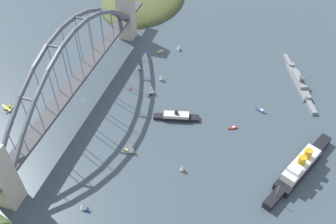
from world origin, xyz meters
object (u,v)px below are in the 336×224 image
Objects in this scene: seaplane_taxiing_near_bridge at (8,108)px; small_boat_8 at (83,205)px; small_boat_6 at (151,89)px; small_boat_10 at (233,128)px; small_boat_2 at (139,66)px; small_boat_0 at (161,51)px; small_boat_5 at (182,168)px; small_boat_9 at (261,111)px; small_boat_4 at (179,47)px; small_boat_1 at (162,77)px; harbor_arch_bridge at (78,75)px; small_boat_7 at (130,147)px; naval_cruiser at (299,82)px; ocean_liner at (300,167)px; channel_marker_buoy at (131,89)px; harbor_ferry_steamer at (177,117)px.

small_boat_8 is (66.41, 106.10, 1.53)m from seaplane_taxiing_near_bridge.
small_boat_6 reaches higher than small_boat_10.
small_boat_2 reaches higher than small_boat_10.
small_boat_8 is at bearing 57.96° from seaplane_taxiing_near_bridge.
small_boat_0 is 0.71× the size of small_boat_6.
small_boat_5 is 93.57m from small_boat_9.
small_boat_2 is 1.07× the size of small_boat_4.
small_boat_1 is at bearing -1.82° from small_boat_4.
harbor_arch_bridge is 26.39× the size of small_boat_7.
small_boat_9 is (-32.75, 152.94, -27.66)m from harbor_arch_bridge.
small_boat_6 is 0.98× the size of small_boat_7.
small_boat_5 is at bearing 34.07° from small_boat_6.
small_boat_0 is 123.91m from small_boat_10.
harbor_arch_bridge is 35.91× the size of small_boat_1.
seaplane_taxiing_near_bridge is 1.60× the size of small_boat_0.
small_boat_9 is (47.46, -28.62, -1.90)m from naval_cruiser.
small_boat_1 is at bearing -177.25° from small_boat_7.
small_boat_9 is at bearing 129.69° from small_boat_7.
ocean_liner is 28.98× the size of channel_marker_buoy.
channel_marker_buoy is at bearing -158.21° from small_boat_7.
small_boat_2 is at bearing -100.86° from small_boat_9.
small_boat_4 is (-52.53, 1.67, -0.12)m from small_boat_1.
small_boat_5 is 60.30m from small_boat_10.
harbor_ferry_steamer is 39.39m from small_boat_6.
seaplane_taxiing_near_bridge is 161.60m from small_boat_5.
small_boat_7 is 117.82m from small_boat_9.
small_boat_1 is (-44.76, -28.12, 1.00)m from harbor_ferry_steamer.
small_boat_4 is (-43.53, 28.00, -0.42)m from small_boat_2.
naval_cruiser is at bearing 149.28° from small_boat_5.
harbor_ferry_steamer is 47.51m from small_boat_10.
naval_cruiser is 156.29m from channel_marker_buoy.
small_boat_5 is (147.37, 45.76, -0.00)m from small_boat_4.
small_boat_5 is (47.84, 105.48, -24.99)m from harbor_arch_bridge.
small_boat_6 is (-50.12, -131.71, -1.12)m from ocean_liner.
small_boat_7 is (42.45, 62.34, -23.59)m from harbor_arch_bridge.
small_boat_2 reaches higher than seaplane_taxiing_near_bridge.
small_boat_10 is at bearing 63.61° from small_boat_2.
small_boat_7 is at bearing -44.18° from naval_cruiser.
small_boat_7 is at bearing -56.05° from small_boat_10.
small_boat_7 reaches higher than channel_marker_buoy.
harbor_ferry_steamer is at bearing 45.36° from small_boat_2.
naval_cruiser is at bearing 80.99° from small_boat_4.
small_boat_0 is 133.83m from small_boat_7.
seaplane_taxiing_near_bridge is 192.45m from small_boat_10.
small_boat_7 is 56.78m from small_boat_8.
small_boat_1 is 0.95× the size of small_boat_2.
naval_cruiser is 7.71× the size of small_boat_7.
small_boat_8 is (100.27, -35.37, 1.33)m from harbor_ferry_steamer.
small_boat_6 is at bearing -3.53° from small_boat_4.
small_boat_4 is at bearing -162.75° from small_boat_5.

